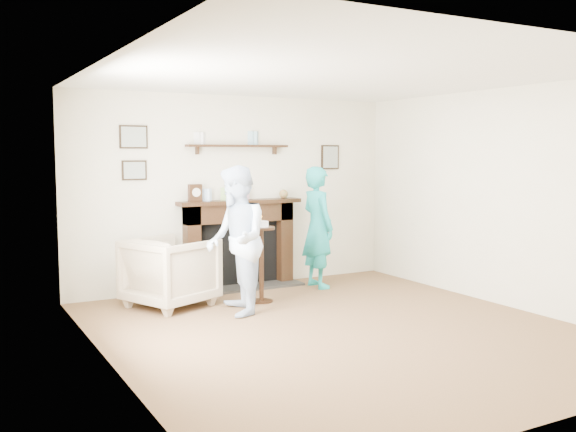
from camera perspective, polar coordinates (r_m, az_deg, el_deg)
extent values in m
plane|color=brown|center=(6.49, 4.68, -10.10)|extent=(5.00, 5.00, 0.00)
cube|color=beige|center=(8.46, -4.64, 2.16)|extent=(4.50, 0.04, 2.50)
cube|color=beige|center=(5.37, -15.68, 0.01)|extent=(0.04, 5.00, 2.50)
cube|color=beige|center=(7.74, 18.79, 1.56)|extent=(0.04, 5.00, 2.50)
cube|color=white|center=(6.29, 4.86, 12.38)|extent=(4.50, 5.00, 0.04)
cube|color=black|center=(8.19, -8.53, -2.92)|extent=(0.18, 0.20, 1.10)
cube|color=black|center=(8.73, -0.37, -2.33)|extent=(0.18, 0.20, 1.10)
cube|color=black|center=(8.39, -4.34, 0.28)|extent=(1.50, 0.20, 0.24)
cube|color=black|center=(8.52, -4.51, -3.36)|extent=(1.14, 0.06, 0.86)
cube|color=#2B2926|center=(8.43, -3.95, -6.33)|extent=(1.60, 0.44, 0.03)
cube|color=black|center=(8.35, -4.26, 1.26)|extent=(1.68, 0.26, 0.05)
cube|color=black|center=(8.38, -4.46, 6.23)|extent=(1.40, 0.15, 0.03)
cube|color=black|center=(7.98, -13.58, 6.85)|extent=(0.34, 0.03, 0.28)
cube|color=black|center=(7.98, -13.51, 3.97)|extent=(0.30, 0.03, 0.24)
cube|color=black|center=(9.12, 3.75, 5.24)|extent=(0.28, 0.03, 0.34)
cube|color=black|center=(8.11, -8.26, 2.04)|extent=(0.16, 0.09, 0.22)
cylinder|color=beige|center=(8.06, -8.15, 2.09)|extent=(0.11, 0.01, 0.11)
sphere|color=green|center=(8.63, -0.40, 1.98)|extent=(0.12, 0.12, 0.12)
imported|color=tan|center=(7.58, -10.34, -7.88)|extent=(1.15, 1.14, 0.80)
imported|color=silver|center=(7.12, -4.58, -8.68)|extent=(0.79, 0.92, 1.63)
imported|color=teal|center=(8.51, 2.63, -6.30)|extent=(0.38, 0.58, 1.59)
cylinder|color=black|center=(7.67, -2.36, -7.56)|extent=(0.26, 0.26, 0.02)
cylinder|color=black|center=(7.58, -2.38, -4.37)|extent=(0.06, 0.06, 0.85)
cylinder|color=black|center=(7.52, -2.39, -1.08)|extent=(0.32, 0.32, 0.03)
cylinder|color=silver|center=(7.52, -2.39, -0.95)|extent=(0.22, 0.22, 0.01)
cylinder|color=white|center=(7.51, -2.39, -0.70)|extent=(0.17, 0.17, 0.06)
cylinder|color=beige|center=(7.51, -2.39, -0.29)|extent=(0.01, 0.01, 0.05)
sphere|color=orange|center=(7.50, -2.39, -0.05)|extent=(0.02, 0.02, 0.02)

